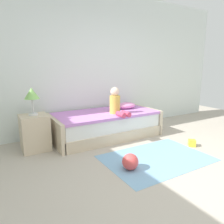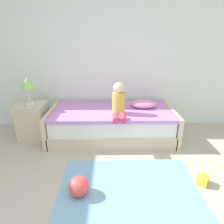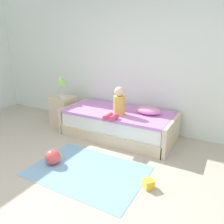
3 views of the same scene
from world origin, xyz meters
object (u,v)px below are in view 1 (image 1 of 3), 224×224
Objects in this scene: toy_block at (192,143)px; bed at (106,125)px; pillow at (126,105)px; nightstand at (35,133)px; child_figure at (116,103)px; toy_ball at (130,162)px; table_lamp at (32,95)px.

bed is at bearing 130.59° from toy_block.
pillow is at bearing 110.84° from toy_block.
bed is 0.65m from pillow.
child_figure reaches higher than nightstand.
bed is at bearing -169.73° from pillow.
bed is 1.44m from toy_ball.
pillow is 3.80× the size of toy_block.
table_lamp is at bearing 171.03° from child_figure.
table_lamp is 1.49m from child_figure.
pillow is at bearing 58.00° from toy_ball.
toy_ball is at bearing -122.00° from pillow.
nightstand is at bearing 152.79° from toy_block.
toy_block is at bearing -69.16° from pillow.
nightstand is 1.33× the size of table_lamp.
toy_ball is (-0.93, -1.49, -0.45)m from pillow.
child_figure is (0.10, -0.23, 0.46)m from bed.
toy_ball is at bearing -105.21° from bed.
toy_block is at bearing 5.86° from toy_ball.
toy_block is at bearing -49.41° from bed.
table_lamp reaches higher than child_figure.
child_figure reaches higher than bed.
nightstand is at bearing -177.02° from pillow.
bed is 1.52m from table_lamp.
table_lamp is (-1.35, 0.00, 0.69)m from bed.
table_lamp is 1.99× the size of toy_ball.
pillow reaches higher than nightstand.
bed is 4.14× the size of child_figure.
toy_ball is at bearing -112.56° from child_figure.
nightstand is 1.53m from child_figure.
child_figure is (1.45, -0.23, -0.23)m from table_lamp.
bed is 1.64m from toy_block.
table_lamp is at bearing 152.79° from toy_block.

